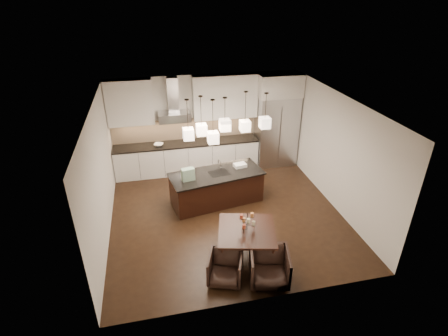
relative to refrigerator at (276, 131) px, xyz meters
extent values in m
cube|color=black|center=(-2.10, -2.38, -1.08)|extent=(5.50, 5.50, 0.02)
cube|color=white|center=(-2.10, -2.38, 1.73)|extent=(5.50, 5.50, 0.02)
cube|color=silver|center=(-2.10, 0.38, 0.32)|extent=(5.50, 0.02, 2.80)
cube|color=silver|center=(-2.10, -5.14, 0.32)|extent=(5.50, 0.02, 2.80)
cube|color=silver|center=(-4.86, -2.38, 0.32)|extent=(0.02, 5.50, 2.80)
cube|color=silver|center=(0.66, -2.38, 0.32)|extent=(0.02, 5.50, 2.80)
cube|color=#B7B7BA|center=(0.00, 0.00, 0.00)|extent=(1.20, 0.72, 2.15)
cube|color=silver|center=(0.00, 0.00, 1.40)|extent=(1.26, 0.72, 0.65)
cube|color=silver|center=(-2.73, 0.05, -0.64)|extent=(4.21, 0.62, 0.88)
cube|color=black|center=(-2.73, 0.05, -0.17)|extent=(4.21, 0.66, 0.04)
cube|color=#CAAB89|center=(-2.73, 0.35, 0.16)|extent=(4.21, 0.02, 0.63)
cube|color=silver|center=(-4.20, 0.19, 1.10)|extent=(1.25, 0.35, 1.25)
cube|color=silver|center=(-1.55, 0.19, 1.10)|extent=(1.85, 0.35, 1.25)
cube|color=#B7B7BA|center=(-3.03, 0.10, 0.65)|extent=(0.90, 0.52, 0.24)
cube|color=#B7B7BA|center=(-3.03, 0.21, 1.24)|extent=(0.30, 0.28, 0.96)
imported|color=silver|center=(-3.54, 0.00, -0.12)|extent=(0.33, 0.33, 0.06)
cube|color=black|center=(-2.21, -1.81, -0.68)|extent=(2.37, 1.29, 0.79)
cube|color=black|center=(-2.21, -1.81, -0.27)|extent=(2.46, 1.37, 0.04)
cube|color=#1C5C38|center=(-2.94, -2.00, -0.09)|extent=(0.33, 0.21, 0.31)
cube|color=silver|center=(-1.55, -1.60, -0.20)|extent=(0.34, 0.27, 0.09)
cylinder|color=beige|center=(-1.91, -4.01, -0.24)|extent=(0.08, 0.08, 0.09)
cylinder|color=#C97940|center=(-2.07, -3.86, -0.24)|extent=(0.08, 0.08, 0.09)
cylinder|color=#AD412A|center=(-2.12, -4.07, -0.24)|extent=(0.08, 0.08, 0.09)
cylinder|color=#C97940|center=(-1.92, -3.93, -0.10)|extent=(0.08, 0.08, 0.09)
cylinder|color=#AD412A|center=(-2.14, -3.94, -0.10)|extent=(0.08, 0.08, 0.09)
cylinder|color=beige|center=(-2.04, -4.10, -0.10)|extent=(0.08, 0.08, 0.09)
imported|color=black|center=(-2.59, -4.54, -0.78)|extent=(0.80, 0.81, 0.58)
imported|color=black|center=(-1.80, -4.73, -0.74)|extent=(0.87, 0.89, 0.67)
cube|color=beige|center=(-2.88, -1.93, 0.91)|extent=(0.24, 0.24, 0.26)
cube|color=beige|center=(-2.54, -1.74, 0.92)|extent=(0.24, 0.24, 0.26)
cube|color=beige|center=(-2.03, -1.96, 1.07)|extent=(0.24, 0.24, 0.26)
cube|color=beige|center=(-1.44, -1.59, 0.87)|extent=(0.24, 0.24, 0.26)
cube|color=beige|center=(-1.01, -1.81, 0.99)|extent=(0.24, 0.24, 0.26)
cube|color=beige|center=(-2.33, -2.07, 0.83)|extent=(0.24, 0.24, 0.26)
camera|label=1|loc=(-3.68, -9.34, 3.92)|focal=28.00mm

